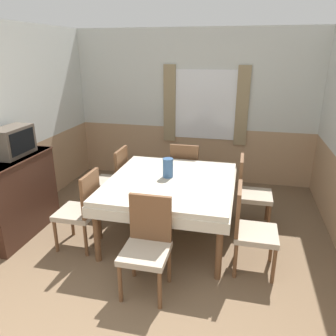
{
  "coord_description": "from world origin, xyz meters",
  "views": [
    {
      "loc": [
        0.88,
        -1.06,
        2.24
      ],
      "look_at": [
        0.03,
        2.55,
        0.91
      ],
      "focal_mm": 35.0,
      "sensor_mm": 36.0,
      "label": 1
    }
  ],
  "objects_px": {
    "sideboard": "(16,196)",
    "tv": "(13,142)",
    "dining_table": "(171,187)",
    "chair_left_far": "(114,178)",
    "chair_left_near": "(82,208)",
    "chair_right_far": "(250,190)",
    "chair_right_near": "(249,227)",
    "chair_head_window": "(185,171)",
    "chair_head_near": "(147,243)",
    "vase": "(168,168)"
  },
  "relations": [
    {
      "from": "chair_left_near",
      "to": "chair_right_near",
      "type": "relative_size",
      "value": 1.0
    },
    {
      "from": "chair_head_near",
      "to": "chair_left_far",
      "type": "xyz_separation_m",
      "value": [
        -0.95,
        1.51,
        0.0
      ]
    },
    {
      "from": "chair_head_near",
      "to": "chair_head_window",
      "type": "bearing_deg",
      "value": -90.0
    },
    {
      "from": "chair_left_near",
      "to": "chair_right_far",
      "type": "bearing_deg",
      "value": -62.76
    },
    {
      "from": "chair_right_near",
      "to": "dining_table",
      "type": "bearing_deg",
      "value": -117.24
    },
    {
      "from": "chair_head_near",
      "to": "vase",
      "type": "distance_m",
      "value": 1.17
    },
    {
      "from": "tv",
      "to": "vase",
      "type": "relative_size",
      "value": 2.22
    },
    {
      "from": "dining_table",
      "to": "chair_head_window",
      "type": "relative_size",
      "value": 1.75
    },
    {
      "from": "sideboard",
      "to": "chair_head_window",
      "type": "bearing_deg",
      "value": 36.82
    },
    {
      "from": "chair_left_far",
      "to": "sideboard",
      "type": "relative_size",
      "value": 0.83
    },
    {
      "from": "chair_left_near",
      "to": "chair_head_window",
      "type": "bearing_deg",
      "value": -32.29
    },
    {
      "from": "dining_table",
      "to": "tv",
      "type": "height_order",
      "value": "tv"
    },
    {
      "from": "chair_left_far",
      "to": "sideboard",
      "type": "distance_m",
      "value": 1.3
    },
    {
      "from": "chair_right_far",
      "to": "chair_head_window",
      "type": "height_order",
      "value": "same"
    },
    {
      "from": "chair_left_near",
      "to": "chair_right_far",
      "type": "relative_size",
      "value": 1.0
    },
    {
      "from": "chair_right_far",
      "to": "chair_left_far",
      "type": "distance_m",
      "value": 1.91
    },
    {
      "from": "chair_left_far",
      "to": "sideboard",
      "type": "bearing_deg",
      "value": 133.41
    },
    {
      "from": "sideboard",
      "to": "tv",
      "type": "distance_m",
      "value": 0.69
    },
    {
      "from": "chair_head_near",
      "to": "chair_right_far",
      "type": "distance_m",
      "value": 1.79
    },
    {
      "from": "tv",
      "to": "chair_right_near",
      "type": "bearing_deg",
      "value": -4.07
    },
    {
      "from": "chair_left_near",
      "to": "chair_right_far",
      "type": "distance_m",
      "value": 2.15
    },
    {
      "from": "chair_left_near",
      "to": "chair_right_near",
      "type": "height_order",
      "value": "same"
    },
    {
      "from": "chair_right_far",
      "to": "chair_head_window",
      "type": "xyz_separation_m",
      "value": [
        -0.95,
        0.53,
        0.0
      ]
    },
    {
      "from": "chair_head_window",
      "to": "vase",
      "type": "relative_size",
      "value": 3.95
    },
    {
      "from": "chair_head_near",
      "to": "chair_right_far",
      "type": "bearing_deg",
      "value": -122.29
    },
    {
      "from": "chair_head_window",
      "to": "dining_table",
      "type": "bearing_deg",
      "value": -90.0
    },
    {
      "from": "chair_right_far",
      "to": "vase",
      "type": "xyz_separation_m",
      "value": [
        -1.01,
        -0.4,
        0.37
      ]
    },
    {
      "from": "dining_table",
      "to": "chair_left_far",
      "type": "bearing_deg",
      "value": 152.76
    },
    {
      "from": "tv",
      "to": "chair_head_window",
      "type": "bearing_deg",
      "value": 34.37
    },
    {
      "from": "dining_table",
      "to": "chair_head_near",
      "type": "bearing_deg",
      "value": -90.0
    },
    {
      "from": "chair_head_window",
      "to": "chair_right_near",
      "type": "xyz_separation_m",
      "value": [
        0.95,
        -1.51,
        0.0
      ]
    },
    {
      "from": "chair_head_near",
      "to": "chair_left_near",
      "type": "bearing_deg",
      "value": -28.95
    },
    {
      "from": "dining_table",
      "to": "chair_left_far",
      "type": "xyz_separation_m",
      "value": [
        -0.95,
        0.49,
        -0.15
      ]
    },
    {
      "from": "chair_right_far",
      "to": "tv",
      "type": "height_order",
      "value": "tv"
    },
    {
      "from": "chair_head_near",
      "to": "chair_right_far",
      "type": "xyz_separation_m",
      "value": [
        0.95,
        1.51,
        0.0
      ]
    },
    {
      "from": "chair_left_near",
      "to": "chair_left_far",
      "type": "height_order",
      "value": "same"
    },
    {
      "from": "chair_head_near",
      "to": "chair_right_near",
      "type": "relative_size",
      "value": 1.0
    },
    {
      "from": "chair_left_far",
      "to": "chair_right_near",
      "type": "distance_m",
      "value": 2.15
    },
    {
      "from": "chair_left_near",
      "to": "chair_right_far",
      "type": "height_order",
      "value": "same"
    },
    {
      "from": "chair_right_far",
      "to": "chair_right_near",
      "type": "height_order",
      "value": "same"
    },
    {
      "from": "chair_left_far",
      "to": "tv",
      "type": "height_order",
      "value": "tv"
    },
    {
      "from": "chair_head_window",
      "to": "chair_right_far",
      "type": "bearing_deg",
      "value": -28.95
    },
    {
      "from": "dining_table",
      "to": "chair_head_window",
      "type": "bearing_deg",
      "value": 90.0
    },
    {
      "from": "chair_right_near",
      "to": "sideboard",
      "type": "relative_size",
      "value": 0.83
    },
    {
      "from": "dining_table",
      "to": "sideboard",
      "type": "height_order",
      "value": "sideboard"
    },
    {
      "from": "dining_table",
      "to": "chair_right_far",
      "type": "bearing_deg",
      "value": 27.24
    },
    {
      "from": "chair_head_window",
      "to": "sideboard",
      "type": "height_order",
      "value": "sideboard"
    },
    {
      "from": "chair_head_window",
      "to": "chair_left_far",
      "type": "xyz_separation_m",
      "value": [
        -0.95,
        -0.53,
        0.0
      ]
    },
    {
      "from": "chair_head_window",
      "to": "chair_left_far",
      "type": "relative_size",
      "value": 1.0
    },
    {
      "from": "dining_table",
      "to": "sideboard",
      "type": "bearing_deg",
      "value": -168.0
    }
  ]
}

